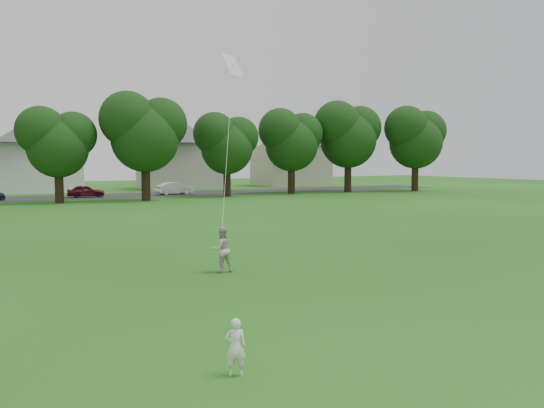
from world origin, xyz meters
TOP-DOWN VIEW (x-y plane):
  - ground at (0.00, 0.00)m, footprint 160.00×160.00m
  - street at (0.00, 42.00)m, footprint 90.00×7.00m
  - toddler at (-1.82, -3.13)m, footprint 0.41×0.35m
  - older_boy at (1.15, 4.34)m, footprint 0.71×0.55m
  - kite at (2.21, 6.20)m, footprint 1.62×2.29m
  - tree_row at (3.65, 36.15)m, footprint 79.67×9.62m
  - house_row at (-0.37, 52.00)m, footprint 77.23×13.40m

SIDE VIEW (x-z plane):
  - ground at x=0.00m, z-range 0.00..0.00m
  - street at x=0.00m, z-range 0.00..0.01m
  - toddler at x=-1.82m, z-range 0.00..0.96m
  - older_boy at x=1.15m, z-range 0.00..1.45m
  - kite at x=2.21m, z-range 0.37..7.81m
  - house_row at x=-0.37m, z-range -0.02..10.33m
  - tree_row at x=3.65m, z-range 1.08..11.17m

